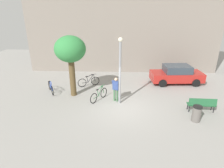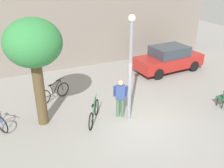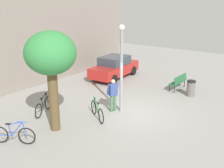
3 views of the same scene
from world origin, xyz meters
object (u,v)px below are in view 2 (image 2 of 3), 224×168
(person_by_lamppost, at_px, (120,96))
(bicycle_green, at_px, (94,113))
(lamppost, at_px, (130,64))
(parked_car_red, at_px, (169,59))
(bicycle_black, at_px, (54,93))
(plaza_tree, at_px, (33,46))

(person_by_lamppost, relative_size, bicycle_green, 1.07)
(lamppost, relative_size, parked_car_red, 1.00)
(lamppost, height_order, bicycle_black, lamppost)
(parked_car_red, bearing_deg, lamppost, -140.59)
(person_by_lamppost, relative_size, parked_car_red, 0.39)
(bicycle_green, bearing_deg, person_by_lamppost, -4.00)
(plaza_tree, relative_size, bicycle_green, 2.73)
(plaza_tree, distance_m, bicycle_green, 3.54)
(person_by_lamppost, bearing_deg, bicycle_black, 130.86)
(plaza_tree, height_order, bicycle_green, plaza_tree)
(person_by_lamppost, height_order, bicycle_green, person_by_lamppost)
(plaza_tree, xyz_separation_m, parked_car_red, (8.06, 2.74, -2.48))
(plaza_tree, bearing_deg, person_by_lamppost, -14.97)
(person_by_lamppost, xyz_separation_m, parked_car_red, (4.97, 3.57, -0.19))
(bicycle_black, bearing_deg, bicycle_green, -66.49)
(lamppost, xyz_separation_m, bicycle_green, (-1.40, 0.40, -2.06))
(parked_car_red, bearing_deg, bicycle_black, -172.37)
(person_by_lamppost, bearing_deg, plaza_tree, 165.03)
(plaza_tree, height_order, parked_car_red, plaza_tree)
(lamppost, xyz_separation_m, person_by_lamppost, (-0.25, 0.31, -1.48))
(plaza_tree, bearing_deg, bicycle_green, -21.07)
(plaza_tree, xyz_separation_m, bicycle_black, (0.84, 1.77, -2.87))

